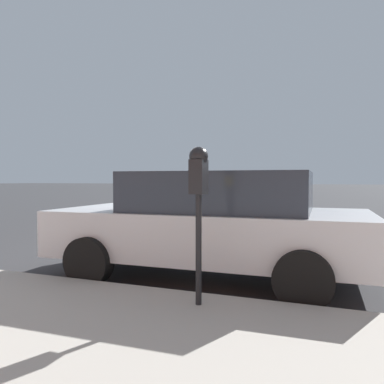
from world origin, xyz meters
TOP-DOWN VIEW (x-y plane):
  - ground_plane at (0.00, 0.00)m, footprint 220.00×220.00m
  - parking_meter at (-2.58, -0.90)m, footprint 0.21×0.19m
  - car_silver at (-1.07, -0.56)m, footprint 2.20×4.33m

SIDE VIEW (x-z plane):
  - ground_plane at x=0.00m, z-range 0.00..0.00m
  - car_silver at x=-1.07m, z-range 0.04..1.52m
  - parking_meter at x=-2.58m, z-range 0.54..2.12m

